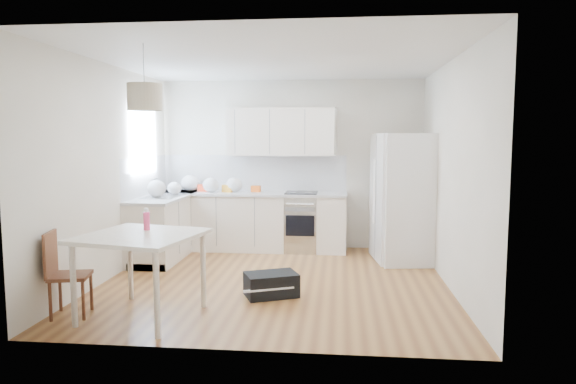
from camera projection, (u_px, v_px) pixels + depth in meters
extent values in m
plane|color=brown|center=(275.00, 281.00, 6.38)|extent=(4.20, 4.20, 0.00)
plane|color=white|center=(274.00, 60.00, 6.10)|extent=(4.20, 4.20, 0.00)
plane|color=beige|center=(291.00, 165.00, 8.32)|extent=(4.20, 0.00, 4.20)
plane|color=beige|center=(109.00, 172.00, 6.45)|extent=(0.00, 4.20, 4.20)
plane|color=beige|center=(451.00, 174.00, 6.03)|extent=(0.00, 4.20, 4.20)
cube|color=#BFE0F9|center=(144.00, 140.00, 7.55)|extent=(0.02, 1.00, 1.00)
cube|color=white|center=(251.00, 222.00, 8.18)|extent=(3.00, 0.60, 0.88)
cube|color=white|center=(166.00, 227.00, 7.70)|extent=(0.60, 1.80, 0.88)
cube|color=#B2B4B7|center=(251.00, 194.00, 8.13)|extent=(3.02, 0.64, 0.04)
cube|color=#B2B4B7|center=(165.00, 197.00, 7.66)|extent=(0.64, 1.82, 0.04)
cube|color=white|center=(254.00, 173.00, 8.39)|extent=(3.00, 0.01, 0.58)
cube|color=white|center=(145.00, 176.00, 7.65)|extent=(0.01, 1.80, 0.58)
cube|color=white|center=(280.00, 132.00, 8.12)|extent=(1.70, 0.32, 0.75)
cube|color=beige|center=(141.00, 236.00, 5.04)|extent=(1.26, 1.26, 0.04)
cylinder|color=white|center=(74.00, 286.00, 4.80)|extent=(0.06, 0.06, 0.80)
cylinder|color=white|center=(157.00, 295.00, 4.53)|extent=(0.06, 0.06, 0.80)
cylinder|color=white|center=(130.00, 264.00, 5.64)|extent=(0.06, 0.06, 0.80)
cylinder|color=white|center=(203.00, 270.00, 5.38)|extent=(0.06, 0.06, 0.80)
cylinder|color=#F6447B|center=(147.00, 219.00, 5.26)|extent=(0.08, 0.08, 0.23)
cube|color=black|center=(271.00, 285.00, 5.78)|extent=(0.67, 0.57, 0.26)
cylinder|color=beige|center=(145.00, 97.00, 5.05)|extent=(0.42, 0.42, 0.26)
ellipsoid|color=silver|center=(190.00, 183.00, 8.28)|extent=(0.30, 0.25, 0.27)
ellipsoid|color=silver|center=(211.00, 185.00, 8.14)|extent=(0.26, 0.22, 0.23)
ellipsoid|color=silver|center=(234.00, 185.00, 8.17)|extent=(0.26, 0.22, 0.23)
ellipsoid|color=silver|center=(174.00, 188.00, 7.82)|extent=(0.21, 0.18, 0.19)
ellipsoid|color=silver|center=(156.00, 188.00, 7.50)|extent=(0.27, 0.23, 0.25)
cube|color=#CE4E12|center=(256.00, 189.00, 8.18)|extent=(0.15, 0.10, 0.10)
cube|color=orange|center=(228.00, 188.00, 8.17)|extent=(0.19, 0.15, 0.12)
cube|color=red|center=(203.00, 188.00, 8.26)|extent=(0.18, 0.12, 0.12)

